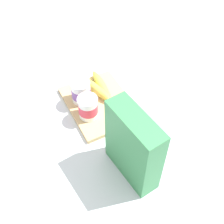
% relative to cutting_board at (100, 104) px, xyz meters
% --- Properties ---
extents(ground_plane, '(2.40, 2.40, 0.00)m').
position_rel_cutting_board_xyz_m(ground_plane, '(0.00, 0.00, -0.01)').
color(ground_plane, silver).
extents(cutting_board, '(0.29, 0.23, 0.02)m').
position_rel_cutting_board_xyz_m(cutting_board, '(0.00, 0.00, 0.00)').
color(cutting_board, tan).
rests_on(cutting_board, ground_plane).
extents(cereal_box, '(0.20, 0.09, 0.25)m').
position_rel_cutting_board_xyz_m(cereal_box, '(-0.30, 0.03, 0.12)').
color(cereal_box, '#38844C').
rests_on(cereal_box, ground_plane).
extents(yogurt_cup_front, '(0.07, 0.07, 0.09)m').
position_rel_cutting_board_xyz_m(yogurt_cup_front, '(-0.04, 0.06, 0.05)').
color(yogurt_cup_front, white).
rests_on(yogurt_cup_front, cutting_board).
extents(yogurt_cup_back, '(0.07, 0.07, 0.09)m').
position_rel_cutting_board_xyz_m(yogurt_cup_back, '(0.04, 0.05, 0.05)').
color(yogurt_cup_back, white).
rests_on(yogurt_cup_back, cutting_board).
extents(banana_bunch, '(0.19, 0.09, 0.04)m').
position_rel_cutting_board_xyz_m(banana_bunch, '(0.06, -0.02, 0.03)').
color(banana_bunch, '#DCCF46').
rests_on(banana_bunch, cutting_board).
extents(spoon, '(0.13, 0.06, 0.01)m').
position_rel_cutting_board_xyz_m(spoon, '(0.19, -0.02, -0.00)').
color(spoon, silver).
rests_on(spoon, ground_plane).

